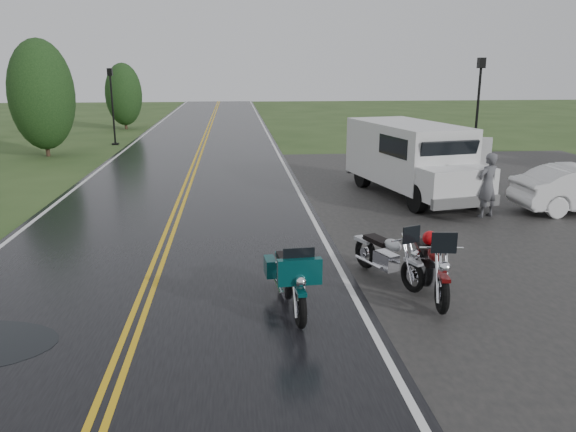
{
  "coord_description": "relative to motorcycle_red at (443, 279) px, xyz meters",
  "views": [
    {
      "loc": [
        1.68,
        -9.56,
        4.1
      ],
      "look_at": [
        2.8,
        2.0,
        1.0
      ],
      "focal_mm": 35.0,
      "sensor_mm": 36.0,
      "label": 1
    }
  ],
  "objects": [
    {
      "name": "lamp_post_far_right",
      "position": [
        6.95,
        14.86,
        1.57
      ],
      "size": [
        0.39,
        0.39,
        4.52
      ],
      "primitive_type": null,
      "color": "black",
      "rests_on": "ground"
    },
    {
      "name": "motorcycle_silver",
      "position": [
        -0.2,
        0.96,
        -0.07
      ],
      "size": [
        1.46,
        2.2,
        1.22
      ],
      "primitive_type": null,
      "rotation": [
        0.0,
        0.0,
        0.38
      ],
      "color": "#B6B8BE",
      "rests_on": "ground"
    },
    {
      "name": "van_white",
      "position": [
        1.79,
        6.77,
        0.51
      ],
      "size": [
        3.51,
        6.45,
        2.4
      ],
      "primitive_type": null,
      "rotation": [
        0.0,
        0.0,
        0.21
      ],
      "color": "silver",
      "rests_on": "ground"
    },
    {
      "name": "road",
      "position": [
        -5.1,
        11.1,
        -0.67
      ],
      "size": [
        8.0,
        100.0,
        0.04
      ],
      "primitive_type": "cube",
      "color": "black",
      "rests_on": "ground"
    },
    {
      "name": "lamp_post_far_left",
      "position": [
        -9.81,
        22.68,
        1.35
      ],
      "size": [
        0.35,
        0.35,
        4.07
      ],
      "primitive_type": null,
      "color": "black",
      "rests_on": "ground"
    },
    {
      "name": "ground",
      "position": [
        -5.1,
        1.1,
        -0.69
      ],
      "size": [
        120.0,
        120.0,
        0.0
      ],
      "primitive_type": "plane",
      "color": "#2D471E",
      "rests_on": "ground"
    },
    {
      "name": "person_at_van",
      "position": [
        3.54,
        6.12,
        0.21
      ],
      "size": [
        0.77,
        0.66,
        1.8
      ],
      "primitive_type": "imported",
      "rotation": [
        0.0,
        0.0,
        3.56
      ],
      "color": "#505055",
      "rests_on": "ground"
    },
    {
      "name": "tree_left_mid",
      "position": [
        -12.17,
        18.87,
        1.61
      ],
      "size": [
        2.94,
        2.94,
        4.59
      ],
      "primitive_type": null,
      "color": "#1E3D19",
      "rests_on": "ground"
    },
    {
      "name": "tree_left_far",
      "position": [
        -10.66,
        30.7,
        1.18
      ],
      "size": [
        2.42,
        2.42,
        3.73
      ],
      "primitive_type": null,
      "color": "#1E3D19",
      "rests_on": "ground"
    },
    {
      "name": "parking_pad",
      "position": [
        5.9,
        6.1,
        -0.67
      ],
      "size": [
        14.0,
        24.0,
        0.03
      ],
      "primitive_type": "cube",
      "color": "black",
      "rests_on": "ground"
    },
    {
      "name": "motorcycle_teal",
      "position": [
        -2.43,
        -0.3,
        -0.03
      ],
      "size": [
        0.97,
        2.27,
        1.31
      ],
      "primitive_type": null,
      "rotation": [
        0.0,
        0.0,
        0.08
      ],
      "color": "#053C3D",
      "rests_on": "ground"
    },
    {
      "name": "motorcycle_red",
      "position": [
        0.0,
        0.0,
        0.0
      ],
      "size": [
        1.14,
        2.41,
        1.37
      ],
      "primitive_type": null,
      "rotation": [
        0.0,
        0.0,
        -0.13
      ],
      "color": "#520909",
      "rests_on": "ground"
    }
  ]
}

